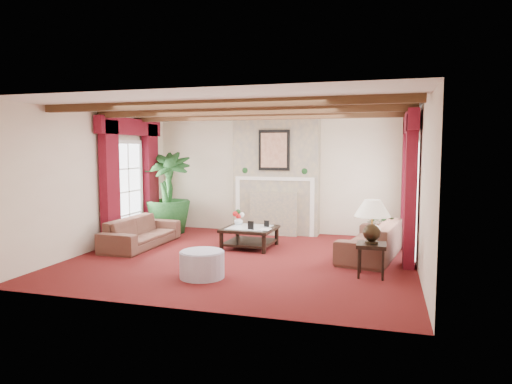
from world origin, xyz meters
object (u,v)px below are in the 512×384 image
(potted_palm, at_px, (168,210))
(side_table, at_px, (371,260))
(sofa_right, at_px, (372,234))
(ottoman, at_px, (202,265))
(sofa_left, at_px, (141,227))
(coffee_table, at_px, (250,237))

(potted_palm, distance_m, side_table, 5.36)
(potted_palm, xyz_separation_m, side_table, (4.73, -2.49, -0.27))
(sofa_right, xyz_separation_m, ottoman, (-2.47, -2.16, -0.22))
(sofa_left, distance_m, sofa_right, 4.56)
(sofa_right, height_order, side_table, sofa_right)
(sofa_right, bearing_deg, ottoman, -38.84)
(potted_palm, distance_m, ottoman, 3.96)
(sofa_right, xyz_separation_m, potted_palm, (-4.70, 1.10, 0.11))
(sofa_left, xyz_separation_m, sofa_right, (4.55, 0.38, 0.03))
(sofa_right, height_order, ottoman, sofa_right)
(potted_palm, xyz_separation_m, coffee_table, (2.32, -1.00, -0.33))
(potted_palm, relative_size, coffee_table, 2.14)
(ottoman, bearing_deg, potted_palm, 124.30)
(sofa_left, relative_size, potted_palm, 0.94)
(sofa_right, relative_size, coffee_table, 2.24)
(coffee_table, relative_size, side_table, 1.91)
(sofa_right, xyz_separation_m, side_table, (0.04, -1.39, -0.16))
(sofa_left, bearing_deg, ottoman, -129.62)
(sofa_left, height_order, sofa_right, sofa_right)
(sofa_left, distance_m, potted_palm, 1.50)
(side_table, bearing_deg, potted_palm, 152.23)
(sofa_left, xyz_separation_m, coffee_table, (2.17, 0.48, -0.19))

